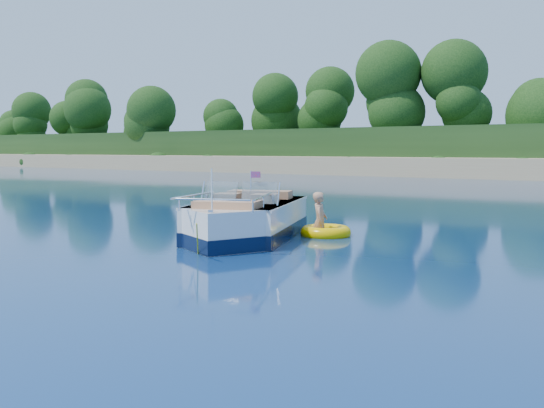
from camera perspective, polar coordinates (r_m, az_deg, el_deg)
name	(u,v)px	position (r m, az deg, el deg)	size (l,w,h in m)	color
ground	(182,246)	(13.66, -8.46, -3.94)	(160.00, 160.00, 0.00)	#091F40
treeline	(539,105)	(51.91, 23.86, 8.50)	(150.00, 7.12, 8.19)	black
motorboat	(244,223)	(14.52, -2.63, -1.80)	(3.38, 5.74, 2.00)	white
tow_tube	(326,232)	(15.18, 5.08, -2.66)	(1.50, 1.50, 0.33)	#FFC300
boy	(320,236)	(15.20, 4.52, -2.97)	(0.55, 0.36, 1.52)	tan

